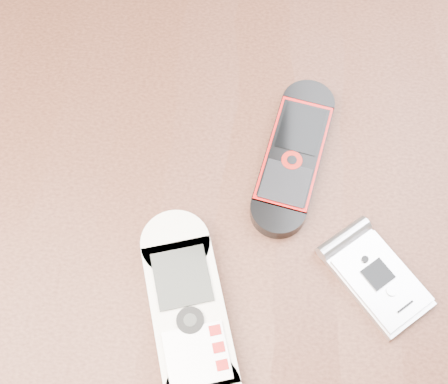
{
  "coord_description": "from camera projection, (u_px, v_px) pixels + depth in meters",
  "views": [
    {
      "loc": [
        0.02,
        -0.23,
        1.27
      ],
      "look_at": [
        0.01,
        0.0,
        0.76
      ],
      "focal_mm": 50.0,
      "sensor_mm": 36.0,
      "label": 1
    }
  ],
  "objects": [
    {
      "name": "ground",
      "position": [
        222.0,
        352.0,
        1.25
      ],
      "size": [
        4.0,
        4.0,
        0.0
      ],
      "primitive_type": "plane",
      "color": "#472B19",
      "rests_on": "ground"
    },
    {
      "name": "table",
      "position": [
        219.0,
        238.0,
        0.66
      ],
      "size": [
        1.2,
        0.8,
        0.75
      ],
      "color": "black",
      "rests_on": "ground"
    },
    {
      "name": "nokia_white",
      "position": [
        189.0,
        315.0,
        0.51
      ],
      "size": [
        0.11,
        0.19,
        0.02
      ],
      "primitive_type": "cube",
      "rotation": [
        0.0,
        0.0,
        0.28
      ],
      "color": "white",
      "rests_on": "table"
    },
    {
      "name": "nokia_black_red",
      "position": [
        294.0,
        155.0,
        0.58
      ],
      "size": [
        0.08,
        0.17,
        0.02
      ],
      "primitive_type": "cube",
      "rotation": [
        0.0,
        0.0,
        -0.22
      ],
      "color": "black",
      "rests_on": "table"
    },
    {
      "name": "motorola_razr",
      "position": [
        378.0,
        279.0,
        0.53
      ],
      "size": [
        0.1,
        0.11,
        0.02
      ],
      "primitive_type": "cube",
      "rotation": [
        0.0,
        0.0,
        0.69
      ],
      "color": "silver",
      "rests_on": "table"
    }
  ]
}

